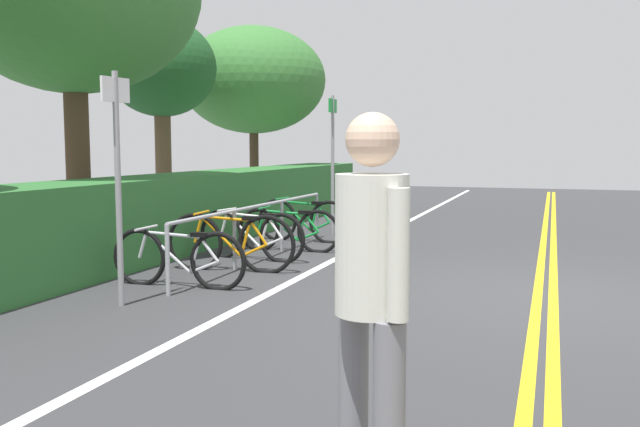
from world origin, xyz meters
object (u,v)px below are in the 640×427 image
object	(u,v)px
bicycle_2	(251,235)
sign_post_far	(333,152)
bicycle_0	(178,258)
bicycle_1	(230,242)
tree_far_right	(161,70)
sign_post_near	(118,167)
tree_extra	(253,81)
bicycle_4	(303,220)
bike_rack	(260,218)
pedestrian	(371,282)
bicycle_3	(288,230)

from	to	relation	value
bicycle_2	sign_post_far	distance (m)	3.14
bicycle_0	bicycle_1	distance (m)	1.08
bicycle_2	tree_far_right	distance (m)	5.76
bicycle_1	sign_post_near	xyz separation A→B (m)	(-2.06, 0.18, 1.02)
bicycle_1	bicycle_2	xyz separation A→B (m)	(0.88, 0.12, -0.03)
tree_far_right	tree_extra	size ratio (longest dim) A/B	0.93
bicycle_4	bike_rack	bearing A→B (deg)	-177.30
sign_post_far	sign_post_near	bearing A→B (deg)	176.87
tree_extra	bicycle_2	bearing A→B (deg)	-155.75
pedestrian	bicycle_4	bearing A→B (deg)	22.57
bike_rack	bicycle_1	size ratio (longest dim) A/B	2.79
bike_rack	sign_post_near	distance (m)	3.05
tree_far_right	tree_extra	world-z (taller)	tree_extra
bicycle_1	bicycle_3	distance (m)	1.79
sign_post_far	bicycle_1	bearing A→B (deg)	177.94
sign_post_far	bicycle_2	bearing A→B (deg)	174.96
pedestrian	bicycle_1	bearing A→B (deg)	32.75
bicycle_1	pedestrian	xyz separation A→B (m)	(-4.88, -3.14, 0.64)
bicycle_2	tree_extra	distance (m)	7.90
sign_post_near	bicycle_3	bearing A→B (deg)	-3.98
bicycle_0	tree_extra	bearing A→B (deg)	19.23
bicycle_2	sign_post_far	size ratio (longest dim) A/B	0.69
bicycle_2	bicycle_3	bearing A→B (deg)	-12.68
bicycle_1	bicycle_3	xyz separation A→B (m)	(1.79, -0.08, -0.04)
bicycle_3	bicycle_4	size ratio (longest dim) A/B	0.96
bicycle_1	tree_far_right	distance (m)	6.39
bike_rack	bicycle_2	size ratio (longest dim) A/B	2.83
bicycle_0	bicycle_2	xyz separation A→B (m)	(1.96, 0.00, 0.02)
bicycle_2	pedestrian	size ratio (longest dim) A/B	0.98
bicycle_4	tree_extra	world-z (taller)	tree_extra
bicycle_0	bicycle_2	bearing A→B (deg)	0.07
tree_far_right	tree_extra	xyz separation A→B (m)	(3.20, -0.58, 0.06)
bicycle_1	sign_post_far	bearing A→B (deg)	-2.06
bicycle_1	bicycle_2	world-z (taller)	bicycle_1
tree_extra	bicycle_1	bearing A→B (deg)	-157.52
bike_rack	bicycle_0	xyz separation A→B (m)	(-1.95, 0.14, -0.27)
bicycle_3	bicycle_2	bearing A→B (deg)	167.32
bicycle_3	tree_extra	xyz separation A→B (m)	(5.81, 3.23, 2.87)
bicycle_4	bicycle_3	bearing A→B (deg)	-171.59
bicycle_3	tree_extra	size ratio (longest dim) A/B	0.36
bike_rack	pedestrian	distance (m)	6.56
bicycle_1	bicycle_4	distance (m)	2.85
bicycle_4	bicycle_1	bearing A→B (deg)	-178.54
bicycle_1	tree_far_right	size ratio (longest dim) A/B	0.42
bicycle_3	bicycle_4	distance (m)	1.07
bicycle_2	tree_far_right	xyz separation A→B (m)	(3.51, 3.60, 2.79)
bicycle_0	pedestrian	distance (m)	5.05
sign_post_far	bicycle_0	bearing A→B (deg)	177.01
tree_far_right	pedestrian	bearing A→B (deg)	-143.52
bicycle_0	bicycle_1	bearing A→B (deg)	-6.23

